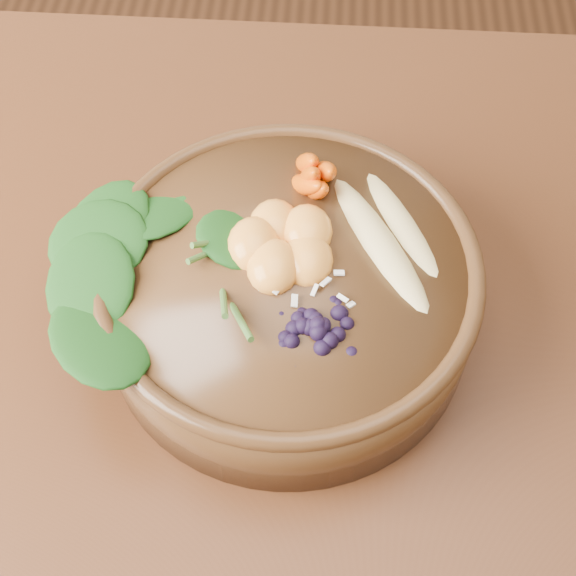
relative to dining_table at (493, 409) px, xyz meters
name	(u,v)px	position (x,y,z in m)	size (l,w,h in m)	color
dining_table	(493,409)	(0.00, 0.00, 0.00)	(1.60, 0.90, 0.75)	#331C0C
stoneware_bowl	(288,294)	(-0.20, 0.03, 0.14)	(0.32, 0.32, 0.09)	#4C2F17
kale_heap	(205,202)	(-0.27, 0.07, 0.20)	(0.21, 0.19, 0.05)	#1B4B17
carrot_cluster	(320,138)	(-0.18, 0.13, 0.22)	(0.07, 0.07, 0.09)	#EA5702
banana_halves	(392,221)	(-0.12, 0.07, 0.19)	(0.12, 0.18, 0.03)	#E0CC84
mandarin_cluster	(283,233)	(-0.21, 0.05, 0.20)	(0.09, 0.10, 0.04)	#F99834
blueberry_pile	(320,315)	(-0.17, -0.03, 0.20)	(0.15, 0.11, 0.04)	black
coconut_flakes	(299,283)	(-0.19, 0.01, 0.18)	(0.10, 0.08, 0.01)	white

